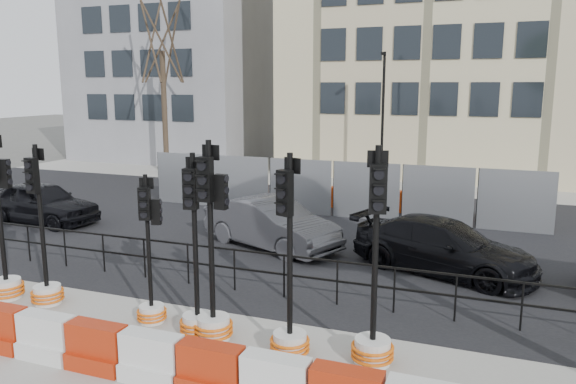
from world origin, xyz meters
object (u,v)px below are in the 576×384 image
at_px(traffic_signal_h, 373,322).
at_px(traffic_signal_d, 151,289).
at_px(car_a, 42,203).
at_px(car_c, 444,247).

bearing_deg(traffic_signal_h, traffic_signal_d, 161.95).
height_order(traffic_signal_d, car_a, traffic_signal_d).
relative_size(car_a, car_c, 0.86).
bearing_deg(car_c, traffic_signal_d, 154.54).
bearing_deg(car_a, traffic_signal_d, -119.77).
bearing_deg(traffic_signal_d, car_c, 28.74).
distance_m(traffic_signal_h, car_c, 5.27).
bearing_deg(car_a, traffic_signal_h, -109.70).
relative_size(traffic_signal_d, traffic_signal_h, 0.80).
relative_size(traffic_signal_h, car_a, 0.87).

